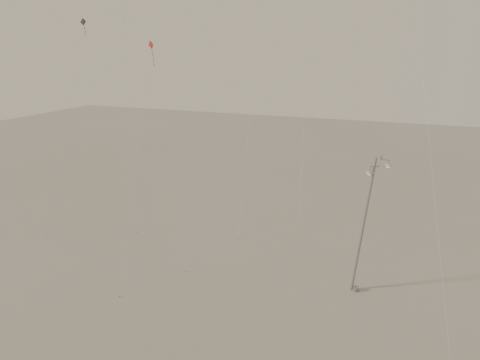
% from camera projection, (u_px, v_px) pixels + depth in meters
% --- Properties ---
extents(ground, '(160.00, 160.00, 0.00)m').
position_uv_depth(ground, '(203.00, 298.00, 26.04)').
color(ground, gray).
rests_on(ground, ground).
extents(street_lamp, '(1.74, 0.75, 10.09)m').
position_uv_depth(street_lamp, '(365.00, 223.00, 25.12)').
color(street_lamp, gray).
rests_on(street_lamp, ground).
extents(kite_1, '(4.77, 7.20, 24.11)m').
position_uv_depth(kite_1, '(254.00, 17.00, 26.81)').
color(kite_1, '#272421').
rests_on(kite_1, ground).
extents(kite_3, '(0.72, 7.18, 17.07)m').
position_uv_depth(kite_3, '(143.00, 108.00, 26.92)').
color(kite_3, maroon).
rests_on(kite_3, ground).
extents(kite_4, '(5.16, 8.55, 23.93)m').
position_uv_depth(kite_4, '(416.00, 10.00, 21.34)').
color(kite_4, '#272421').
rests_on(kite_4, ground).
extents(kite_6, '(4.72, 3.77, 18.92)m').
position_uv_depth(kite_6, '(71.00, 90.00, 31.81)').
color(kite_6, '#272421').
rests_on(kite_6, ground).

